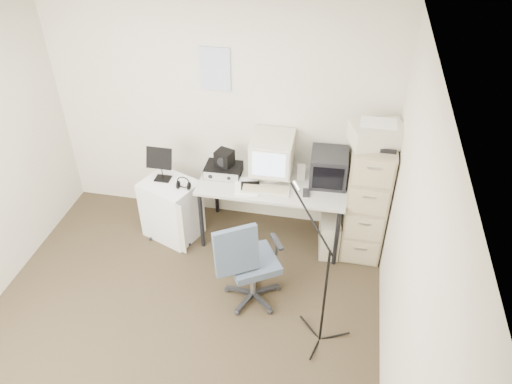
% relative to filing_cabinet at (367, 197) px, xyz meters
% --- Properties ---
extents(floor, '(3.60, 3.60, 0.01)m').
position_rel_filing_cabinet_xyz_m(floor, '(-1.58, -1.48, -0.66)').
color(floor, '#322815').
rests_on(floor, ground).
extents(ceiling, '(3.60, 3.60, 0.01)m').
position_rel_filing_cabinet_xyz_m(ceiling, '(-1.58, -1.48, 1.85)').
color(ceiling, white).
rests_on(ceiling, ground).
extents(wall_back, '(3.60, 0.02, 2.50)m').
position_rel_filing_cabinet_xyz_m(wall_back, '(-1.58, 0.32, 0.60)').
color(wall_back, beige).
rests_on(wall_back, ground).
extents(wall_right, '(0.02, 3.60, 2.50)m').
position_rel_filing_cabinet_xyz_m(wall_right, '(0.22, -1.48, 0.60)').
color(wall_right, beige).
rests_on(wall_right, ground).
extents(wall_calendar, '(0.30, 0.02, 0.44)m').
position_rel_filing_cabinet_xyz_m(wall_calendar, '(-1.60, 0.31, 1.10)').
color(wall_calendar, white).
rests_on(wall_calendar, wall_back).
extents(filing_cabinet, '(0.40, 0.60, 1.30)m').
position_rel_filing_cabinet_xyz_m(filing_cabinet, '(0.00, 0.00, 0.00)').
color(filing_cabinet, gray).
rests_on(filing_cabinet, floor).
extents(printer, '(0.56, 0.46, 0.18)m').
position_rel_filing_cabinet_xyz_m(printer, '(0.00, -0.04, 0.74)').
color(printer, '#BAAF91').
rests_on(printer, filing_cabinet).
extents(desk, '(1.50, 0.70, 0.73)m').
position_rel_filing_cabinet_xyz_m(desk, '(-0.95, -0.03, -0.29)').
color(desk, '#B1AD99').
rests_on(desk, floor).
extents(crt_monitor, '(0.42, 0.44, 0.46)m').
position_rel_filing_cabinet_xyz_m(crt_monitor, '(-0.98, 0.08, 0.31)').
color(crt_monitor, '#BAAF91').
rests_on(crt_monitor, desk).
extents(crt_tv, '(0.38, 0.40, 0.33)m').
position_rel_filing_cabinet_xyz_m(crt_tv, '(-0.41, 0.09, 0.25)').
color(crt_tv, black).
rests_on(crt_tv, desk).
extents(desk_speaker, '(0.09, 0.09, 0.15)m').
position_rel_filing_cabinet_xyz_m(desk_speaker, '(-0.68, 0.09, 0.16)').
color(desk_speaker, beige).
rests_on(desk_speaker, desk).
extents(keyboard, '(0.50, 0.21, 0.03)m').
position_rel_filing_cabinet_xyz_m(keyboard, '(-1.00, -0.21, 0.09)').
color(keyboard, '#BAAF91').
rests_on(keyboard, desk).
extents(mouse, '(0.08, 0.12, 0.03)m').
position_rel_filing_cabinet_xyz_m(mouse, '(-0.60, -0.18, 0.10)').
color(mouse, black).
rests_on(mouse, desk).
extents(radio_receiver, '(0.38, 0.28, 0.11)m').
position_rel_filing_cabinet_xyz_m(radio_receiver, '(-1.48, 0.00, 0.13)').
color(radio_receiver, black).
rests_on(radio_receiver, desk).
extents(radio_speaker, '(0.20, 0.20, 0.17)m').
position_rel_filing_cabinet_xyz_m(radio_speaker, '(-1.47, 0.02, 0.27)').
color(radio_speaker, black).
rests_on(radio_speaker, radio_receiver).
extents(papers, '(0.29, 0.36, 0.02)m').
position_rel_filing_cabinet_xyz_m(papers, '(-1.20, -0.18, 0.09)').
color(papers, white).
rests_on(papers, desk).
extents(pc_tower, '(0.24, 0.46, 0.42)m').
position_rel_filing_cabinet_xyz_m(pc_tower, '(-0.33, -0.10, -0.44)').
color(pc_tower, '#BAAF91').
rests_on(pc_tower, floor).
extents(office_chair, '(0.76, 0.76, 0.96)m').
position_rel_filing_cabinet_xyz_m(office_chair, '(-0.98, -0.94, -0.17)').
color(office_chair, '#374252').
rests_on(office_chair, floor).
extents(side_cart, '(0.67, 0.61, 0.68)m').
position_rel_filing_cabinet_xyz_m(side_cart, '(-2.02, -0.19, -0.31)').
color(side_cart, white).
rests_on(side_cart, floor).
extents(music_stand, '(0.27, 0.15, 0.39)m').
position_rel_filing_cabinet_xyz_m(music_stand, '(-2.10, -0.13, 0.22)').
color(music_stand, black).
rests_on(music_stand, side_cart).
extents(headphones, '(0.16, 0.16, 0.03)m').
position_rel_filing_cabinet_xyz_m(headphones, '(-1.84, -0.25, 0.07)').
color(headphones, black).
rests_on(headphones, side_cart).
extents(mic_stand, '(0.03, 0.03, 1.39)m').
position_rel_filing_cabinet_xyz_m(mic_stand, '(-0.30, -1.31, 0.05)').
color(mic_stand, black).
rests_on(mic_stand, floor).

